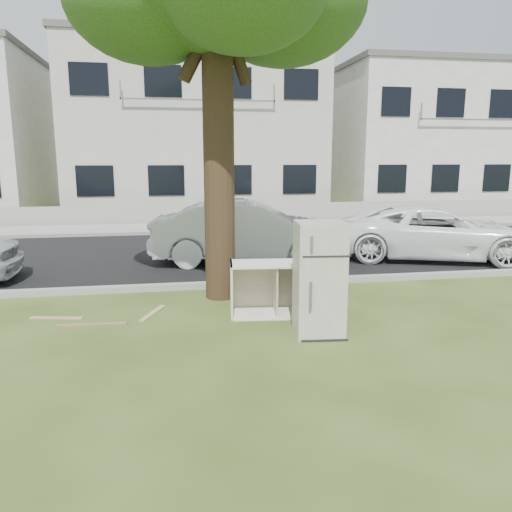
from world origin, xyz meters
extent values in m
plane|color=#344619|center=(0.00, 0.00, 0.00)|extent=(120.00, 120.00, 0.00)
cube|color=black|center=(0.00, 6.00, 0.01)|extent=(120.00, 7.00, 0.01)
cube|color=gray|center=(0.00, 2.45, 0.00)|extent=(120.00, 0.18, 0.12)
cube|color=gray|center=(0.00, 9.55, 0.00)|extent=(120.00, 0.18, 0.12)
cube|color=gray|center=(0.00, 11.00, 0.01)|extent=(120.00, 2.80, 0.01)
cube|color=gray|center=(0.00, 12.60, 0.35)|extent=(120.00, 0.15, 0.70)
cylinder|color=black|center=(-0.40, 1.80, 2.60)|extent=(0.54, 0.54, 5.20)
cube|color=#B4B0A5|center=(0.00, 17.50, 3.60)|extent=(11.00, 8.00, 7.20)
cube|color=#595451|center=(0.00, 17.50, 7.32)|extent=(11.22, 8.16, 0.24)
cube|color=white|center=(12.00, 17.50, 3.30)|extent=(10.00, 8.00, 6.60)
cube|color=#595451|center=(12.00, 17.50, 6.72)|extent=(10.20, 8.16, 0.24)
cube|color=silver|center=(0.79, -0.39, 0.82)|extent=(0.73, 0.69, 1.64)
cube|color=beige|center=(0.20, 0.66, 0.43)|extent=(1.17, 0.80, 0.86)
cube|color=#8E6544|center=(-2.50, 0.57, 0.01)|extent=(1.07, 0.14, 0.02)
cube|color=tan|center=(-3.10, 0.99, 0.01)|extent=(0.85, 0.25, 0.02)
cube|color=tan|center=(-1.60, 0.99, 0.01)|extent=(0.41, 0.80, 0.02)
imported|color=silver|center=(0.56, 4.69, 0.75)|extent=(4.77, 2.29, 1.51)
imported|color=white|center=(5.29, 4.39, 0.66)|extent=(5.22, 3.64, 1.32)
camera|label=1|loc=(-1.26, -7.00, 2.52)|focal=35.00mm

